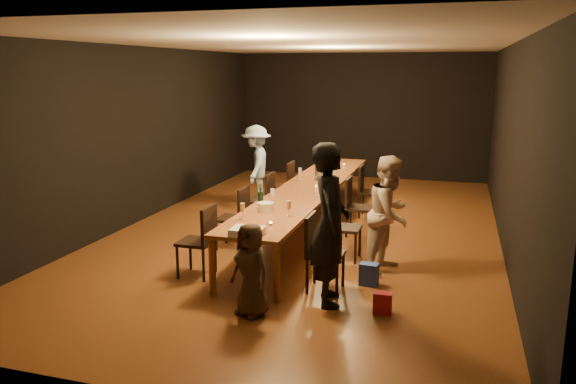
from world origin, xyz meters
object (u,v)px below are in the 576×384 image
(chair_right_2, at_px, (360,207))
(chair_left_3, at_px, (281,186))
(chair_right_0, at_px, (326,253))
(chair_left_0, at_px, (196,241))
(chair_right_3, at_px, (371,192))
(chair_left_1, at_px, (232,218))
(chair_left_2, at_px, (260,200))
(woman_tan, at_px, (390,214))
(man_blue, at_px, (256,165))
(ice_bucket, at_px, (321,172))
(chair_right_1, at_px, (345,227))
(birthday_cake, at_px, (247,231))
(champagne_bottle, at_px, (261,196))
(table, at_px, (309,189))
(plate_stack, at_px, (266,207))
(woman_birthday, at_px, (330,224))
(child, at_px, (251,269))

(chair_right_2, distance_m, chair_left_3, 2.08)
(chair_right_0, xyz_separation_m, chair_left_0, (-1.70, 0.00, 0.00))
(chair_right_3, height_order, chair_left_3, same)
(chair_left_1, height_order, chair_left_2, same)
(chair_right_3, bearing_deg, woman_tan, 13.39)
(man_blue, relative_size, ice_bucket, 7.01)
(chair_right_2, bearing_deg, woman_tan, 23.46)
(chair_right_1, xyz_separation_m, birthday_cake, (-0.82, -1.64, 0.33))
(chair_left_2, relative_size, champagne_bottle, 2.88)
(champagne_bottle, bearing_deg, table, 80.39)
(chair_right_3, distance_m, woman_tan, 2.75)
(chair_right_0, distance_m, chair_right_2, 2.40)
(chair_right_3, height_order, chair_left_2, same)
(table, distance_m, woman_tan, 2.08)
(chair_left_2, bearing_deg, chair_left_3, 0.00)
(table, relative_size, chair_right_0, 6.45)
(chair_right_1, relative_size, chair_left_2, 1.00)
(man_blue, height_order, plate_stack, man_blue)
(chair_right_2, height_order, champagne_bottle, champagne_bottle)
(woman_tan, bearing_deg, chair_left_1, 102.52)
(ice_bucket, bearing_deg, chair_right_2, -40.41)
(chair_right_0, height_order, chair_left_2, same)
(table, distance_m, chair_left_2, 0.88)
(table, height_order, champagne_bottle, champagne_bottle)
(table, height_order, chair_right_0, chair_right_0)
(table, height_order, plate_stack, plate_stack)
(chair_right_0, distance_m, woman_birthday, 0.58)
(chair_right_1, distance_m, birthday_cake, 1.87)
(woman_birthday, relative_size, woman_tan, 1.20)
(table, distance_m, woman_birthday, 2.90)
(table, distance_m, champagne_bottle, 1.60)
(birthday_cake, bearing_deg, chair_left_3, 100.80)
(chair_right_1, xyz_separation_m, plate_stack, (-0.97, -0.56, 0.35))
(woman_birthday, bearing_deg, ice_bucket, -1.85)
(chair_right_0, xyz_separation_m, chair_left_3, (-1.70, 3.60, 0.00))
(chair_left_3, relative_size, plate_stack, 4.18)
(chair_right_3, height_order, champagne_bottle, champagne_bottle)
(chair_right_2, height_order, man_blue, man_blue)
(chair_left_0, distance_m, ice_bucket, 3.24)
(chair_left_0, height_order, woman_tan, woman_tan)
(chair_right_3, bearing_deg, chair_left_1, -35.31)
(chair_right_1, xyz_separation_m, woman_birthday, (0.12, -1.53, 0.46))
(chair_right_1, height_order, chair_left_3, same)
(chair_left_0, distance_m, champagne_bottle, 1.11)
(champagne_bottle, bearing_deg, chair_right_0, -36.70)
(chair_right_2, distance_m, child, 3.35)
(chair_left_0, bearing_deg, child, -129.58)
(chair_left_3, bearing_deg, chair_right_0, -154.72)
(chair_right_2, relative_size, chair_left_3, 1.00)
(chair_left_1, bearing_deg, birthday_cake, -151.92)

